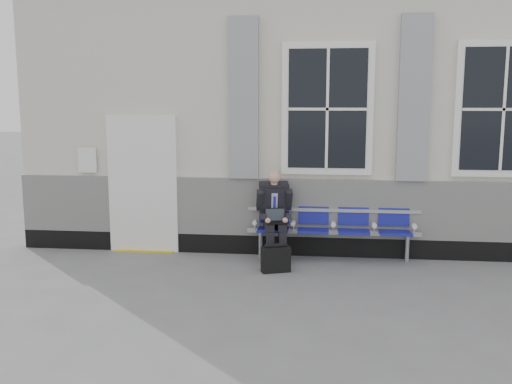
# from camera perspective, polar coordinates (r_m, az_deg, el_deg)

# --- Properties ---
(ground) EXTENTS (70.00, 70.00, 0.00)m
(ground) POSITION_cam_1_polar(r_m,az_deg,el_deg) (7.85, 23.00, -9.21)
(ground) COLOR slate
(ground) RESTS_ON ground
(station_building) EXTENTS (14.40, 4.40, 4.49)m
(station_building) POSITION_cam_1_polar(r_m,az_deg,el_deg) (10.85, 18.47, 7.85)
(station_building) COLOR beige
(station_building) RESTS_ON ground
(bench) EXTENTS (2.60, 0.47, 0.91)m
(bench) POSITION_cam_1_polar(r_m,az_deg,el_deg) (8.67, 7.74, -3.10)
(bench) COLOR #9EA0A3
(bench) RESTS_ON ground
(businessman) EXTENTS (0.57, 0.76, 1.36)m
(businessman) POSITION_cam_1_polar(r_m,az_deg,el_deg) (8.53, 1.86, -1.92)
(businessman) COLOR black
(businessman) RESTS_ON ground
(briefcase) EXTENTS (0.43, 0.29, 0.41)m
(briefcase) POSITION_cam_1_polar(r_m,az_deg,el_deg) (8.02, 1.99, -6.69)
(briefcase) COLOR black
(briefcase) RESTS_ON ground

